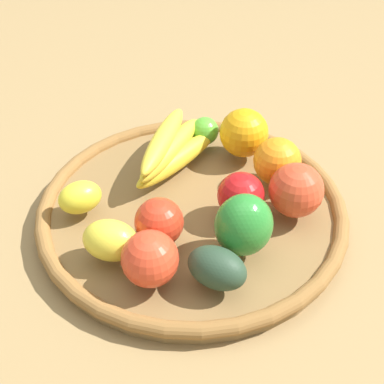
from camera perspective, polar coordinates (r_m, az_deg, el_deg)
The scene contains 14 objects.
ground_plane at distance 0.83m, azimuth 0.00°, elevation -2.77°, with size 2.40×2.40×0.00m, color olive.
basket at distance 0.82m, azimuth 0.00°, elevation -1.93°, with size 0.44×0.44×0.03m.
bell_pepper at distance 0.71m, azimuth 5.21°, elevation -3.32°, with size 0.07×0.07×0.09m, color #297F2D.
apple_3 at distance 0.78m, azimuth 10.40°, elevation 0.19°, with size 0.08×0.08×0.08m, color #DA4326.
lemon_1 at distance 0.79m, azimuth -11.17°, elevation -0.53°, with size 0.06×0.05×0.05m, color yellow.
banana_bunch at distance 0.86m, azimuth -2.15°, elevation 4.31°, with size 0.15×0.17×0.06m.
orange_0 at distance 0.88m, azimuth 5.23°, elevation 5.93°, with size 0.08×0.08×0.08m, color orange.
apple_0 at distance 0.73m, azimuth -3.31°, elevation -3.03°, with size 0.06×0.06×0.06m, color red.
orange_1 at distance 0.83m, azimuth 8.55°, elevation 3.07°, with size 0.07×0.07×0.07m, color orange.
apple_2 at distance 0.77m, azimuth 4.93°, elevation -0.35°, with size 0.06×0.06×0.06m, color red.
avocado at distance 0.68m, azimuth 2.52°, elevation -7.61°, with size 0.08×0.05×0.05m, color #273F2C.
lime_0 at distance 0.91m, azimuth 1.29°, elevation 6.14°, with size 0.04×0.04×0.04m, color #51A82D.
apple_1 at distance 0.68m, azimuth -4.24°, elevation -6.69°, with size 0.07×0.07×0.07m, color red.
lemon_0 at distance 0.72m, azimuth -8.18°, elevation -4.82°, with size 0.07×0.05×0.05m, color yellow.
Camera 1 is at (-0.55, 0.26, 0.56)m, focal length 53.19 mm.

